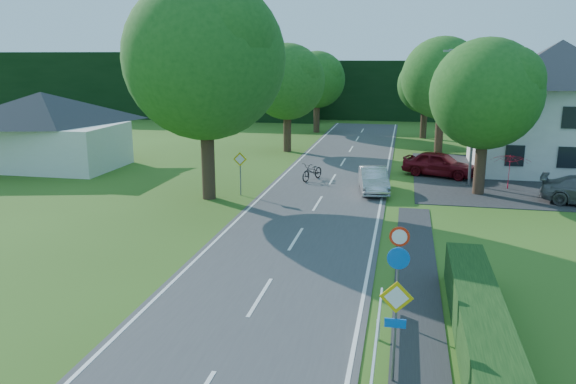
% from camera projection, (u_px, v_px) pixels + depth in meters
% --- Properties ---
extents(road, '(7.00, 80.00, 0.04)m').
position_uv_depth(road, '(304.00, 226.00, 25.67)').
color(road, '#3D3D3F').
rests_on(road, ground).
extents(parking_pad, '(14.00, 16.00, 0.04)m').
position_uv_depth(parking_pad, '(526.00, 178.00, 35.65)').
color(parking_pad, '#262729').
rests_on(parking_pad, ground).
extents(line_edge_left, '(0.12, 80.00, 0.01)m').
position_uv_depth(line_edge_left, '(236.00, 221.00, 26.31)').
color(line_edge_left, white).
rests_on(line_edge_left, road).
extents(line_edge_right, '(0.12, 80.00, 0.01)m').
position_uv_depth(line_edge_right, '(376.00, 229.00, 25.02)').
color(line_edge_right, white).
rests_on(line_edge_right, road).
extents(line_centre, '(0.12, 80.00, 0.01)m').
position_uv_depth(line_centre, '(304.00, 225.00, 25.66)').
color(line_centre, white).
rests_on(line_centre, road).
extents(tree_main, '(9.40, 9.40, 11.64)m').
position_uv_depth(tree_main, '(206.00, 90.00, 29.29)').
color(tree_main, '#1C5018').
rests_on(tree_main, ground).
extents(tree_left_far, '(7.00, 7.00, 8.58)m').
position_uv_depth(tree_left_far, '(287.00, 98.00, 44.67)').
color(tree_left_far, '#1C5018').
rests_on(tree_left_far, ground).
extents(tree_right_far, '(7.40, 7.40, 9.09)m').
position_uv_depth(tree_right_far, '(442.00, 95.00, 44.13)').
color(tree_right_far, '#1C5018').
rests_on(tree_right_far, ground).
extents(tree_left_back, '(6.60, 6.60, 8.07)m').
position_uv_depth(tree_left_back, '(317.00, 92.00, 56.05)').
color(tree_left_back, '#1C5018').
rests_on(tree_left_back, ground).
extents(tree_right_back, '(6.20, 6.20, 7.56)m').
position_uv_depth(tree_right_back, '(425.00, 98.00, 52.12)').
color(tree_right_back, '#1C5018').
rests_on(tree_right_back, ground).
extents(tree_right_mid, '(7.00, 7.00, 8.58)m').
position_uv_depth(tree_right_mid, '(484.00, 118.00, 30.58)').
color(tree_right_mid, '#1C5018').
rests_on(tree_right_mid, ground).
extents(treeline_left, '(44.00, 6.00, 8.00)m').
position_uv_depth(treeline_left, '(144.00, 85.00, 70.24)').
color(treeline_left, black).
rests_on(treeline_left, ground).
extents(treeline_right, '(30.00, 5.00, 7.00)m').
position_uv_depth(treeline_right, '(438.00, 91.00, 67.00)').
color(treeline_right, black).
rests_on(treeline_right, ground).
extents(bungalow_left, '(11.00, 6.50, 5.20)m').
position_uv_depth(bungalow_left, '(44.00, 129.00, 38.52)').
color(bungalow_left, silver).
rests_on(bungalow_left, ground).
extents(house_white, '(10.60, 8.40, 8.60)m').
position_uv_depth(house_white, '(556.00, 105.00, 37.06)').
color(house_white, silver).
rests_on(house_white, ground).
extents(streetlight, '(2.03, 0.18, 8.00)m').
position_uv_depth(streetlight, '(472.00, 111.00, 32.52)').
color(streetlight, slate).
rests_on(streetlight, ground).
extents(sign_priority_right, '(0.78, 0.09, 2.59)m').
position_uv_depth(sign_priority_right, '(396.00, 313.00, 12.96)').
color(sign_priority_right, slate).
rests_on(sign_priority_right, ground).
extents(sign_roundabout, '(0.64, 0.08, 2.37)m').
position_uv_depth(sign_roundabout, '(398.00, 271.00, 15.85)').
color(sign_roundabout, slate).
rests_on(sign_roundabout, ground).
extents(sign_speed_limit, '(0.64, 0.11, 2.37)m').
position_uv_depth(sign_speed_limit, '(399.00, 245.00, 17.72)').
color(sign_speed_limit, slate).
rests_on(sign_speed_limit, ground).
extents(sign_priority_left, '(0.78, 0.09, 2.44)m').
position_uv_depth(sign_priority_left, '(240.00, 165.00, 30.90)').
color(sign_priority_left, slate).
rests_on(sign_priority_left, ground).
extents(moving_car, '(2.08, 4.40, 1.39)m').
position_uv_depth(moving_car, '(374.00, 180.00, 31.81)').
color(moving_car, '#B0AFB4').
rests_on(moving_car, road).
extents(motorcycle, '(1.52, 2.26, 1.12)m').
position_uv_depth(motorcycle, '(312.00, 171.00, 34.79)').
color(motorcycle, black).
rests_on(motorcycle, road).
extents(parked_car_red, '(4.98, 3.37, 1.58)m').
position_uv_depth(parked_car_red, '(439.00, 164.00, 35.96)').
color(parked_car_red, maroon).
rests_on(parked_car_red, parking_pad).
extents(parked_car_silver_a, '(4.39, 1.86, 1.41)m').
position_uv_depth(parked_car_silver_a, '(521.00, 166.00, 35.85)').
color(parked_car_silver_a, '#A4A4A9').
rests_on(parked_car_silver_a, parking_pad).
extents(parasol, '(2.80, 2.83, 2.04)m').
position_uv_depth(parasol, '(510.00, 172.00, 32.40)').
color(parasol, red).
rests_on(parasol, parking_pad).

